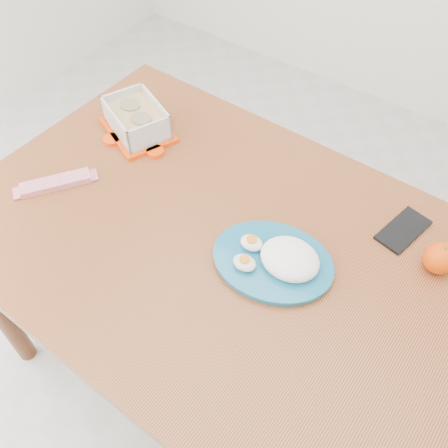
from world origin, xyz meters
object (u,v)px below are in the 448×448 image
Objects in this scene: dining_table at (224,260)px; rice_plate at (278,259)px; food_container at (137,119)px; smartphone at (403,230)px; orange_fruit at (440,258)px.

rice_plate reaches higher than dining_table.
food_container is 0.79m from smartphone.
rice_plate is (0.58, -0.17, -0.02)m from food_container.
dining_table is at bearing 0.61° from food_container.
food_container is 1.77× the size of smartphone.
orange_fruit is 0.12m from smartphone.
dining_table is at bearing -129.38° from smartphone.
dining_table is 0.18m from rice_plate.
smartphone is (0.78, 0.09, -0.04)m from food_container.
smartphone reaches higher than dining_table.
smartphone is at bearing 30.12° from food_container.
smartphone is (0.20, 0.27, -0.02)m from rice_plate.
rice_plate is at bearing -145.84° from orange_fruit.
rice_plate is at bearing 5.69° from dining_table.
orange_fruit is 0.51× the size of smartphone.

